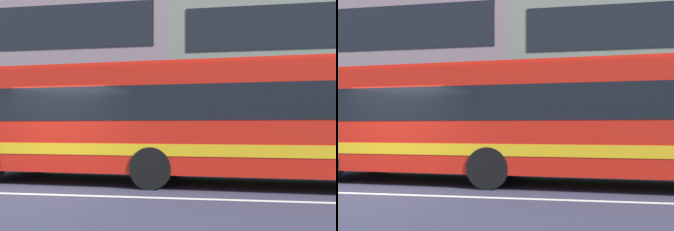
{
  "view_description": "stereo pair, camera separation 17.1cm",
  "coord_description": "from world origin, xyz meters",
  "views": [
    {
      "loc": [
        4.16,
        -7.69,
        1.45
      ],
      "look_at": [
        2.59,
        2.39,
        1.79
      ],
      "focal_mm": 40.1,
      "sensor_mm": 36.0,
      "label": 1
    },
    {
      "loc": [
        4.33,
        -7.66,
        1.45
      ],
      "look_at": [
        2.59,
        2.39,
        1.79
      ],
      "focal_mm": 40.1,
      "sensor_mm": 36.0,
      "label": 2
    }
  ],
  "objects": [
    {
      "name": "hedge_row_far",
      "position": [
        2.28,
        5.64,
        0.6
      ],
      "size": [
        22.29,
        1.1,
        1.2
      ],
      "primitive_type": "cube",
      "color": "#296425",
      "rests_on": "ground_plane"
    },
    {
      "name": "ground_plane",
      "position": [
        0.0,
        0.0,
        0.0
      ],
      "size": [
        160.0,
        160.0,
        0.0
      ],
      "primitive_type": "plane",
      "color": "#333348"
    },
    {
      "name": "lane_centre_line",
      "position": [
        0.0,
        0.0,
        0.0
      ],
      "size": [
        60.0,
        0.16,
        0.01
      ],
      "primitive_type": "cube",
      "color": "silver",
      "rests_on": "ground_plane"
    },
    {
      "name": "apartment_block_left",
      "position": [
        -7.82,
        15.49,
        5.86
      ],
      "size": [
        18.18,
        9.41,
        11.72
      ],
      "color": "gray",
      "rests_on": "ground_plane"
    },
    {
      "name": "transit_bus",
      "position": [
        3.25,
        2.18,
        1.7
      ],
      "size": [
        12.62,
        3.29,
        3.08
      ],
      "color": "red",
      "rests_on": "ground_plane"
    }
  ]
}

